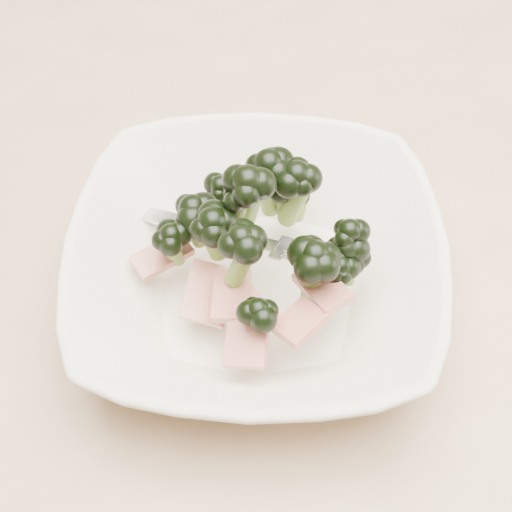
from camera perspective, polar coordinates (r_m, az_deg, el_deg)
name	(u,v)px	position (r m, az deg, el deg)	size (l,w,h in m)	color
ground	(307,493)	(1.30, 4.11, -18.41)	(4.00, 4.00, 0.00)	tan
dining_table	(344,270)	(0.72, 7.06, -1.12)	(1.20, 0.80, 0.75)	tan
broccoli_dish	(257,263)	(0.55, 0.09, -0.53)	(0.34, 0.34, 0.12)	beige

